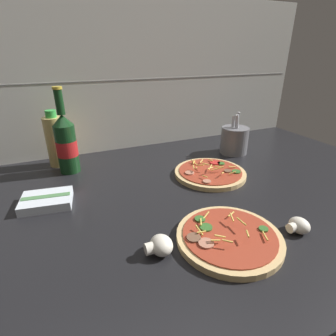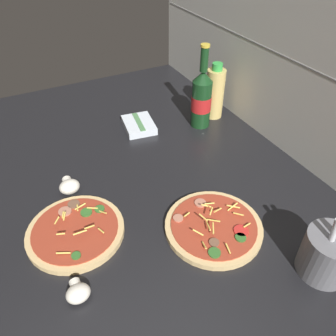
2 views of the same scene
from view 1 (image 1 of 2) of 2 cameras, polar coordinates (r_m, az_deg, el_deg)
name	(u,v)px [view 1 (image 1 of 2)]	position (r cm, az deg, el deg)	size (l,w,h in cm)	color
counter_slab	(179,199)	(75.83, 2.37, -6.82)	(160.00, 90.00, 2.50)	black
tile_backsplash	(129,80)	(108.17, -8.46, 18.50)	(160.00, 1.13, 60.00)	silver
pizza_near	(229,237)	(60.08, 13.07, -14.46)	(22.85, 22.85, 3.97)	tan
pizza_far	(210,173)	(87.65, 9.16, -1.04)	(23.32, 23.32, 4.62)	tan
beer_bottle	(66,143)	(92.35, -21.29, 5.11)	(6.74, 6.74, 27.97)	#143819
oil_bottle	(56,141)	(99.80, -23.26, 5.46)	(6.42, 6.42, 19.68)	#D6B766
mushroom_left	(298,226)	(67.33, 26.53, -11.15)	(5.11, 4.86, 3.41)	white
mushroom_right	(160,245)	(55.07, -1.76, -16.50)	(5.72, 5.45, 3.81)	white
utensil_crock	(234,140)	(107.72, 14.23, 5.95)	(10.64, 10.64, 16.27)	slate
dish_towel	(47,201)	(77.53, -24.89, -6.45)	(14.01, 11.48, 2.56)	silver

